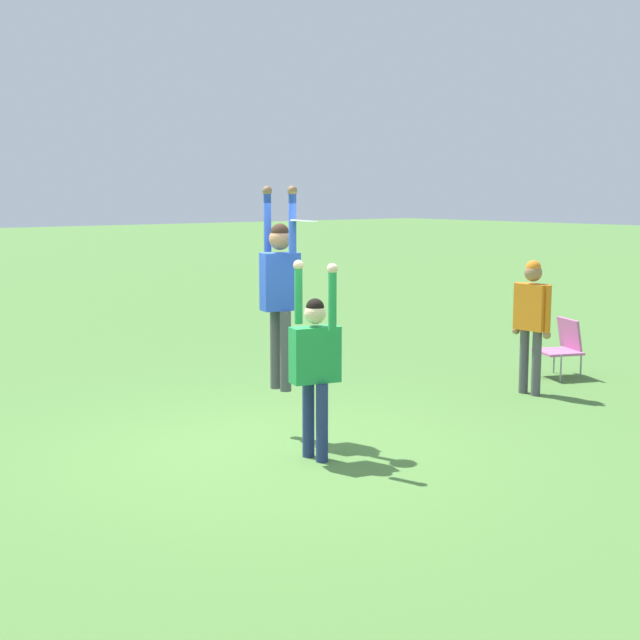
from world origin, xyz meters
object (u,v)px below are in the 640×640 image
Objects in this scene: camping_chair_0 at (563,345)px; frisbee at (304,221)px; person_jumping at (280,283)px; person_spectator_near at (532,314)px; person_defending at (315,357)px.

frisbee is at bearing 118.15° from camping_chair_0.
person_spectator_near is (0.39, 3.72, -0.60)m from person_jumping.
person_jumping is 2.62× the size of camping_chair_0.
camping_chair_0 is (-0.03, 4.99, -1.20)m from person_jumping.
person_defending is 1.12× the size of person_spectator_near.
frisbee reaches higher than person_spectator_near.
person_jumping reaches higher than person_defending.
person_defending reaches higher than person_spectator_near.
person_jumping is 3.79m from person_spectator_near.
frisbee reaches higher than camping_chair_0.
person_defending is 7.16× the size of frisbee.
frisbee reaches higher than person_defending.
frisbee is 5.32m from camping_chair_0.
camping_chair_0 is at bearing -155.15° from person_defending.
person_spectator_near is at bearing -157.98° from person_defending.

